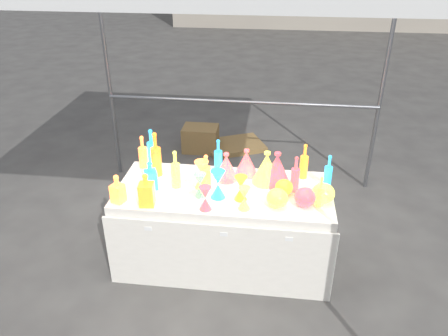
# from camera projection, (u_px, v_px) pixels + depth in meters

# --- Properties ---
(ground) EXTENTS (80.00, 80.00, 0.00)m
(ground) POSITION_uv_depth(u_px,v_px,m) (224.00, 258.00, 4.03)
(ground) COLOR #5C5A55
(ground) RESTS_ON ground
(display_table) EXTENTS (1.84, 0.83, 0.75)m
(display_table) POSITION_uv_depth(u_px,v_px,m) (224.00, 226.00, 3.84)
(display_table) COLOR white
(display_table) RESTS_ON ground
(cardboard_box_closed) EXTENTS (0.47, 0.34, 0.34)m
(cardboard_box_closed) POSITION_uv_depth(u_px,v_px,m) (201.00, 139.00, 5.97)
(cardboard_box_closed) COLOR olive
(cardboard_box_closed) RESTS_ON ground
(cardboard_box_flat) EXTENTS (0.94, 0.83, 0.07)m
(cardboard_box_flat) POSITION_uv_depth(u_px,v_px,m) (234.00, 146.00, 6.09)
(cardboard_box_flat) COLOR olive
(cardboard_box_flat) RESTS_ON ground
(bottle_0) EXTENTS (0.10, 0.10, 0.31)m
(bottle_0) POSITION_uv_depth(u_px,v_px,m) (143.00, 152.00, 3.94)
(bottle_0) COLOR #E61549
(bottle_0) RESTS_ON display_table
(bottle_1) EXTENTS (0.10, 0.10, 0.36)m
(bottle_1) POSITION_uv_depth(u_px,v_px,m) (152.00, 147.00, 3.97)
(bottle_1) COLOR #178220
(bottle_1) RESTS_ON display_table
(bottle_2) EXTENTS (0.09, 0.09, 0.41)m
(bottle_2) POSITION_uv_depth(u_px,v_px,m) (156.00, 154.00, 3.79)
(bottle_2) COLOR gold
(bottle_2) RESTS_ON display_table
(bottle_4) EXTENTS (0.10, 0.10, 0.34)m
(bottle_4) POSITION_uv_depth(u_px,v_px,m) (176.00, 169.00, 3.63)
(bottle_4) COLOR #125E72
(bottle_4) RESTS_ON display_table
(bottle_6) EXTENTS (0.09, 0.09, 0.31)m
(bottle_6) POSITION_uv_depth(u_px,v_px,m) (206.00, 171.00, 3.62)
(bottle_6) COLOR #E61549
(bottle_6) RESTS_ON display_table
(bottle_7) EXTENTS (0.09, 0.09, 0.31)m
(bottle_7) POSITION_uv_depth(u_px,v_px,m) (218.00, 155.00, 3.88)
(bottle_7) COLOR #178220
(bottle_7) RESTS_ON display_table
(decanter_0) EXTENTS (0.12, 0.12, 0.24)m
(decanter_0) POSITION_uv_depth(u_px,v_px,m) (117.00, 189.00, 3.44)
(decanter_0) COLOR #E61549
(decanter_0) RESTS_ON display_table
(decanter_1) EXTENTS (0.13, 0.13, 0.28)m
(decanter_1) POSITION_uv_depth(u_px,v_px,m) (146.00, 190.00, 3.39)
(decanter_1) COLOR gold
(decanter_1) RESTS_ON display_table
(decanter_2) EXTENTS (0.13, 0.13, 0.25)m
(decanter_2) POSITION_uv_depth(u_px,v_px,m) (150.00, 175.00, 3.62)
(decanter_2) COLOR #178220
(decanter_2) RESTS_ON display_table
(hourglass_0) EXTENTS (0.13, 0.13, 0.21)m
(hourglass_0) POSITION_uv_depth(u_px,v_px,m) (241.00, 188.00, 3.48)
(hourglass_0) COLOR gold
(hourglass_0) RESTS_ON display_table
(hourglass_1) EXTENTS (0.12, 0.12, 0.20)m
(hourglass_1) POSITION_uv_depth(u_px,v_px,m) (205.00, 198.00, 3.36)
(hourglass_1) COLOR #1E1CA4
(hourglass_1) RESTS_ON display_table
(hourglass_2) EXTENTS (0.12, 0.12, 0.19)m
(hourglass_2) POSITION_uv_depth(u_px,v_px,m) (244.00, 198.00, 3.36)
(hourglass_2) COLOR #125E72
(hourglass_2) RESTS_ON display_table
(hourglass_3) EXTENTS (0.13, 0.13, 0.21)m
(hourglass_3) POSITION_uv_depth(u_px,v_px,m) (200.00, 185.00, 3.52)
(hourglass_3) COLOR #C126B0
(hourglass_3) RESTS_ON display_table
(hourglass_4) EXTENTS (0.16, 0.16, 0.24)m
(hourglass_4) POSITION_uv_depth(u_px,v_px,m) (202.00, 174.00, 3.64)
(hourglass_4) COLOR #E61549
(hourglass_4) RESTS_ON display_table
(hourglass_5) EXTENTS (0.13, 0.13, 0.24)m
(hourglass_5) POSITION_uv_depth(u_px,v_px,m) (218.00, 184.00, 3.50)
(hourglass_5) COLOR #178220
(hourglass_5) RESTS_ON display_table
(globe_0) EXTENTS (0.22, 0.22, 0.14)m
(globe_0) POSITION_uv_depth(u_px,v_px,m) (277.00, 199.00, 3.40)
(globe_0) COLOR #E61549
(globe_0) RESTS_ON display_table
(globe_1) EXTENTS (0.21, 0.21, 0.15)m
(globe_1) POSITION_uv_depth(u_px,v_px,m) (323.00, 194.00, 3.46)
(globe_1) COLOR #125E72
(globe_1) RESTS_ON display_table
(globe_2) EXTENTS (0.15, 0.15, 0.12)m
(globe_2) POSITION_uv_depth(u_px,v_px,m) (284.00, 188.00, 3.57)
(globe_2) COLOR gold
(globe_2) RESTS_ON display_table
(globe_3) EXTENTS (0.19, 0.19, 0.14)m
(globe_3) POSITION_uv_depth(u_px,v_px,m) (305.00, 198.00, 3.41)
(globe_3) COLOR #1E1CA4
(globe_3) RESTS_ON display_table
(lampshade_0) EXTENTS (0.28, 0.28, 0.25)m
(lampshade_0) POSITION_uv_depth(u_px,v_px,m) (226.00, 166.00, 3.77)
(lampshade_0) COLOR gold
(lampshade_0) RESTS_ON display_table
(lampshade_1) EXTENTS (0.21, 0.21, 0.24)m
(lampshade_1) POSITION_uv_depth(u_px,v_px,m) (246.00, 162.00, 3.84)
(lampshade_1) COLOR gold
(lampshade_1) RESTS_ON display_table
(lampshade_2) EXTENTS (0.31, 0.31, 0.29)m
(lampshade_2) POSITION_uv_depth(u_px,v_px,m) (277.00, 168.00, 3.68)
(lampshade_2) COLOR #1E1CA4
(lampshade_2) RESTS_ON display_table
(lampshade_3) EXTENTS (0.30, 0.30, 0.29)m
(lampshade_3) POSITION_uv_depth(u_px,v_px,m) (267.00, 167.00, 3.70)
(lampshade_3) COLOR #125E72
(lampshade_3) RESTS_ON display_table
(bottle_8) EXTENTS (0.09, 0.09, 0.30)m
(bottle_8) POSITION_uv_depth(u_px,v_px,m) (328.00, 171.00, 3.63)
(bottle_8) COLOR #178220
(bottle_8) RESTS_ON display_table
(bottle_9) EXTENTS (0.08, 0.08, 0.32)m
(bottle_9) POSITION_uv_depth(u_px,v_px,m) (304.00, 161.00, 3.77)
(bottle_9) COLOR gold
(bottle_9) RESTS_ON display_table
(bottle_10) EXTENTS (0.09, 0.09, 0.32)m
(bottle_10) POSITION_uv_depth(u_px,v_px,m) (295.00, 174.00, 3.58)
(bottle_10) COLOR #1E1CA4
(bottle_10) RESTS_ON display_table
(bottle_11) EXTENTS (0.06, 0.06, 0.26)m
(bottle_11) POSITION_uv_depth(u_px,v_px,m) (321.00, 191.00, 3.39)
(bottle_11) COLOR #125E72
(bottle_11) RESTS_ON display_table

